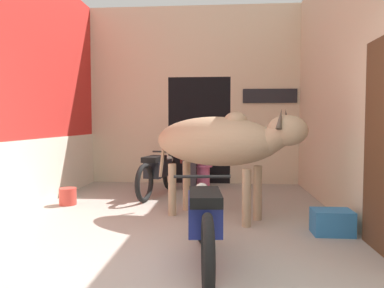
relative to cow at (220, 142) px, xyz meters
name	(u,v)px	position (x,y,z in m)	size (l,w,h in m)	color
wall_left_shopfront	(25,88)	(-2.83, 0.33, 0.75)	(0.25, 5.01, 3.65)	red
wall_back_with_doorway	(197,110)	(-0.53, 3.12, 0.51)	(4.33, 0.93, 3.65)	beige
wall_right_with_door	(346,83)	(1.67, 0.29, 0.79)	(0.22, 5.01, 3.65)	beige
cow	(220,142)	(0.00, 0.00, 0.00)	(2.10, 1.38, 1.45)	tan
motorcycle_near	(204,218)	(-0.14, -1.61, -0.60)	(0.58, 1.86, 0.74)	black
motorcycle_far	(158,172)	(-1.08, 1.48, -0.60)	(0.61, 1.79, 0.74)	black
shopkeeper_seated	(190,156)	(-0.60, 2.24, -0.40)	(0.37, 0.33, 1.17)	#3D3842
plastic_stool	(203,175)	(-0.35, 2.40, -0.78)	(0.36, 0.36, 0.44)	#DB6093
crate	(332,222)	(1.27, -0.60, -0.88)	(0.44, 0.32, 0.28)	teal
bucket	(68,196)	(-2.35, 0.63, -0.89)	(0.26, 0.26, 0.26)	#C63D33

